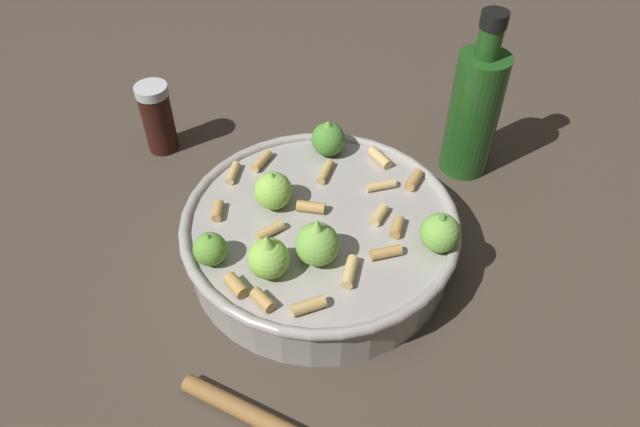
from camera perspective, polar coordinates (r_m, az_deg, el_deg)
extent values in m
plane|color=#42382D|center=(0.65, 0.00, -3.97)|extent=(2.40, 2.40, 0.00)
cylinder|color=#9E9993|center=(0.63, 0.00, -2.37)|extent=(0.28, 0.28, 0.05)
torus|color=#9E9993|center=(0.61, 0.00, -0.67)|extent=(0.29, 0.29, 0.01)
sphere|color=#8CC64C|center=(0.61, -4.54, 2.20)|extent=(0.04, 0.04, 0.04)
cone|color=#75B247|center=(0.60, -4.64, 3.49)|extent=(0.02, 0.02, 0.01)
sphere|color=#75B247|center=(0.56, -0.25, -2.98)|extent=(0.04, 0.04, 0.04)
cone|color=#8CC64C|center=(0.54, -0.26, -1.35)|extent=(0.02, 0.02, 0.02)
sphere|color=#75B247|center=(0.58, 11.47, -1.83)|extent=(0.04, 0.04, 0.04)
cone|color=#4C8933|center=(0.57, 11.73, -0.52)|extent=(0.02, 0.02, 0.01)
sphere|color=#4C8933|center=(0.68, 0.79, 7.17)|extent=(0.04, 0.04, 0.04)
cone|color=#609E38|center=(0.67, 0.81, 8.42)|extent=(0.02, 0.02, 0.01)
sphere|color=#8CC64C|center=(0.55, -4.98, -4.34)|extent=(0.04, 0.04, 0.04)
cone|color=#8CC64C|center=(0.53, -5.12, -2.85)|extent=(0.02, 0.02, 0.02)
sphere|color=#609E38|center=(0.57, -10.54, -3.38)|extent=(0.03, 0.03, 0.03)
cone|color=#609E38|center=(0.56, -10.74, -2.34)|extent=(0.01, 0.01, 0.01)
cylinder|color=tan|center=(0.66, 0.52, 4.05)|extent=(0.01, 0.03, 0.01)
cylinder|color=tan|center=(0.61, 5.73, -0.13)|extent=(0.01, 0.02, 0.01)
cylinder|color=tan|center=(0.59, -4.85, -1.67)|extent=(0.02, 0.03, 0.01)
cylinder|color=tan|center=(0.61, -0.90, 0.64)|extent=(0.03, 0.02, 0.01)
cylinder|color=tan|center=(0.67, -5.62, 5.08)|extent=(0.01, 0.03, 0.01)
cylinder|color=tan|center=(0.62, -9.82, 0.27)|extent=(0.02, 0.03, 0.01)
cylinder|color=tan|center=(0.68, 5.78, 5.36)|extent=(0.03, 0.03, 0.01)
cylinder|color=tan|center=(0.56, 2.90, -5.62)|extent=(0.02, 0.04, 0.01)
cylinder|color=tan|center=(0.64, 5.90, 2.72)|extent=(0.03, 0.03, 0.01)
cylinder|color=tan|center=(0.55, -8.08, -6.88)|extent=(0.03, 0.02, 0.01)
cylinder|color=tan|center=(0.53, -1.09, -8.86)|extent=(0.03, 0.03, 0.01)
cylinder|color=tan|center=(0.57, 6.36, -3.74)|extent=(0.03, 0.03, 0.01)
cylinder|color=tan|center=(0.60, 7.42, -1.31)|extent=(0.01, 0.02, 0.01)
cylinder|color=tan|center=(0.65, 9.03, 3.23)|extent=(0.01, 0.03, 0.01)
cylinder|color=tan|center=(0.54, -5.38, -8.36)|extent=(0.03, 0.02, 0.01)
cylinder|color=tan|center=(0.66, -8.38, 3.89)|extent=(0.02, 0.03, 0.01)
cylinder|color=#33140F|center=(0.78, -15.27, 8.49)|extent=(0.04, 0.04, 0.08)
cylinder|color=silver|center=(0.76, -15.94, 11.31)|extent=(0.04, 0.04, 0.01)
cylinder|color=#1E4C19|center=(0.73, 14.53, 9.15)|extent=(0.06, 0.06, 0.15)
cylinder|color=#1E4C19|center=(0.68, 16.00, 15.61)|extent=(0.03, 0.03, 0.04)
cylinder|color=black|center=(0.67, 16.45, 17.50)|extent=(0.03, 0.03, 0.02)
cylinder|color=olive|center=(0.53, -5.41, -19.25)|extent=(0.16, 0.02, 0.02)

